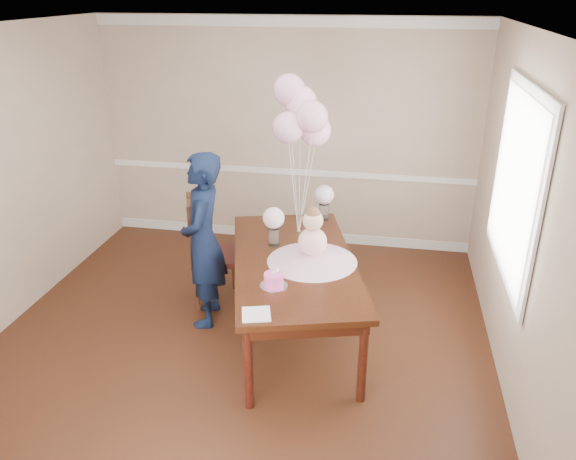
{
  "coord_description": "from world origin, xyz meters",
  "views": [
    {
      "loc": [
        1.21,
        -3.97,
        2.99
      ],
      "look_at": [
        0.41,
        0.4,
        1.05
      ],
      "focal_mm": 35.0,
      "sensor_mm": 36.0,
      "label": 1
    }
  ],
  "objects_px": {
    "dining_chair_seat": "(215,256)",
    "woman": "(203,241)",
    "dining_table_top": "(294,262)",
    "birthday_cake": "(274,279)"
  },
  "relations": [
    {
      "from": "birthday_cake",
      "to": "dining_table_top",
      "type": "bearing_deg",
      "value": 81.53
    },
    {
      "from": "dining_chair_seat",
      "to": "woman",
      "type": "xyz_separation_m",
      "value": [
        0.02,
        -0.37,
        0.34
      ]
    },
    {
      "from": "dining_chair_seat",
      "to": "woman",
      "type": "bearing_deg",
      "value": -106.95
    },
    {
      "from": "dining_table_top",
      "to": "woman",
      "type": "xyz_separation_m",
      "value": [
        -0.86,
        0.11,
        0.08
      ]
    },
    {
      "from": "birthday_cake",
      "to": "dining_chair_seat",
      "type": "bearing_deg",
      "value": 129.65
    },
    {
      "from": "dining_chair_seat",
      "to": "woman",
      "type": "height_order",
      "value": "woman"
    },
    {
      "from": "dining_table_top",
      "to": "woman",
      "type": "relative_size",
      "value": 1.24
    },
    {
      "from": "dining_table_top",
      "to": "woman",
      "type": "bearing_deg",
      "value": 157.55
    },
    {
      "from": "dining_chair_seat",
      "to": "woman",
      "type": "relative_size",
      "value": 0.29
    },
    {
      "from": "dining_table_top",
      "to": "woman",
      "type": "distance_m",
      "value": 0.88
    }
  ]
}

